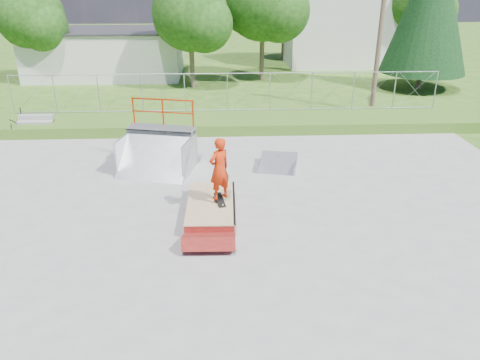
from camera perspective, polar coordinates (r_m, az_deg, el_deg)
The scene contains 19 objects.
ground at distance 13.03m, azimuth -0.37°, elevation -6.04°, with size 120.00×120.00×0.00m, color #315317.
concrete_pad at distance 13.02m, azimuth -0.37°, elevation -5.96°, with size 20.00×16.00×0.04m, color gray.
grass_berm at distance 21.71m, azimuth -1.45°, elevation 7.09°, with size 24.00×3.00×0.50m, color #315317.
grind_box at distance 13.72m, azimuth -3.55°, elevation -3.46°, with size 1.43×2.85×0.42m.
quarter_pipe at distance 16.55m, azimuth -10.33°, elevation 4.82°, with size 2.42×2.05×2.42m, color #9C9FA4, non-canonical shape.
flat_bank_ramp at distance 16.98m, azimuth 4.67°, elevation 1.99°, with size 1.31×1.40×0.40m, color #9C9FA4, non-canonical shape.
skateboard at distance 13.61m, azimuth -2.47°, elevation -2.48°, with size 0.22×0.80×0.02m, color black.
skater at distance 13.23m, azimuth -2.54°, elevation 1.08°, with size 0.67×0.44×1.83m, color red.
concrete_stairs at distance 22.39m, azimuth -23.83°, elevation 5.97°, with size 1.50×1.60×0.80m, color gray, non-canonical shape.
chain_link_fence at distance 22.39m, azimuth -1.55°, elevation 10.65°, with size 20.00×0.06×1.80m, color #92959B, non-canonical shape.
utility_building_flat at distance 34.50m, azimuth -15.89°, elevation 14.60°, with size 10.00×6.00×3.00m, color silver.
gable_house at distance 38.57m, azimuth 12.12°, elevation 19.35°, with size 8.40×6.08×8.94m.
utility_pole at distance 24.75m, azimuth 16.77°, elevation 17.07°, with size 0.24×0.24×8.00m, color brown.
tree_left_near at distance 29.25m, azimuth -5.61°, elevation 19.27°, with size 4.76×4.48×6.65m.
tree_center at distance 31.32m, azimuth 3.40°, elevation 20.74°, with size 5.44×5.12×7.60m.
tree_left_far at distance 33.23m, azimuth -23.83°, elevation 17.49°, with size 4.42×4.16×6.18m.
tree_right_far at distance 38.13m, azimuth 21.20°, elevation 19.37°, with size 5.10×4.80×7.12m.
tree_back_mid at distance 39.67m, azimuth 5.79°, elevation 19.53°, with size 4.08×3.84×5.70m.
conifer_tree at distance 30.96m, azimuth 22.31°, elevation 19.48°, with size 5.04×5.04×9.10m.
Camera 1 is at (-0.47, -11.30, 6.47)m, focal length 35.00 mm.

